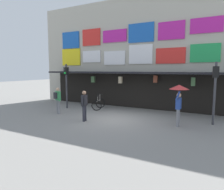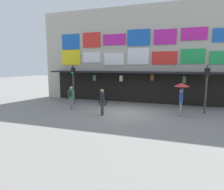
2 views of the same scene
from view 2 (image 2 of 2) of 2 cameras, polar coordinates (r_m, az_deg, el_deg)
The scene contains 8 objects.
ground_plane at distance 13.52m, azimuth 3.78°, elevation -5.02°, with size 80.00×80.00×0.00m, color gray.
shopfront at distance 17.62m, azimuth 7.86°, elevation 11.03°, with size 18.00×2.60×8.00m.
traffic_light_near at distance 16.33m, azimuth -11.00°, elevation 4.76°, with size 0.28×0.33×3.20m.
traffic_light_far at distance 14.27m, azimuth 25.35°, elevation 3.59°, with size 0.32×0.35×3.20m.
bicycle_parked at distance 16.21m, azimuth -2.52°, elevation -1.33°, with size 1.06×1.33×1.05m.
pedestrian_in_red at distance 14.47m, azimuth -11.56°, elevation -0.32°, with size 0.50×0.44×1.68m.
pedestrian_with_umbrella at distance 13.03m, azimuth 19.20°, elevation 1.35°, with size 0.96×0.96×2.08m.
pedestrian_in_purple at distance 12.63m, azimuth -2.83°, elevation -1.59°, with size 0.28×0.52×1.68m.
Camera 2 is at (3.41, -12.70, 3.15)m, focal length 32.09 mm.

